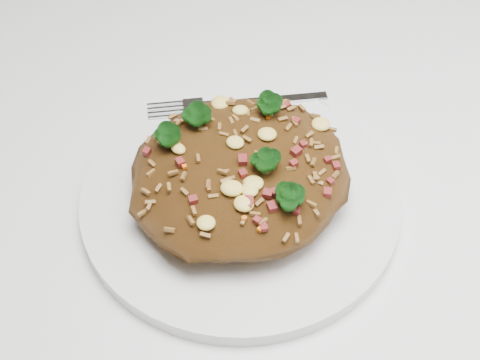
% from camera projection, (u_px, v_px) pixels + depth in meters
% --- Properties ---
extents(dining_table, '(1.20, 0.80, 0.75)m').
position_uv_depth(dining_table, '(221.00, 235.00, 0.63)').
color(dining_table, white).
rests_on(dining_table, ground).
extents(plate, '(0.26, 0.26, 0.01)m').
position_uv_depth(plate, '(240.00, 198.00, 0.54)').
color(plate, white).
rests_on(plate, dining_table).
extents(fried_rice, '(0.18, 0.16, 0.07)m').
position_uv_depth(fried_rice, '(240.00, 166.00, 0.51)').
color(fried_rice, brown).
rests_on(fried_rice, plate).
extents(fork, '(0.15, 0.10, 0.00)m').
position_uv_depth(fork, '(247.00, 102.00, 0.60)').
color(fork, silver).
rests_on(fork, plate).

